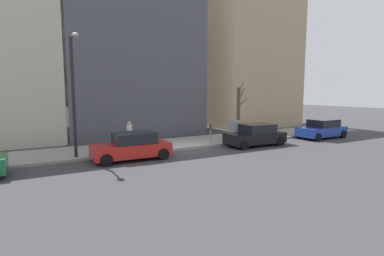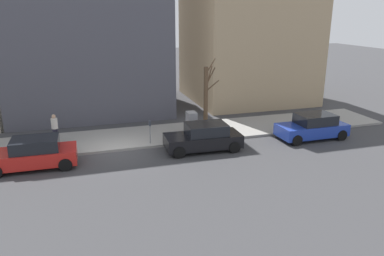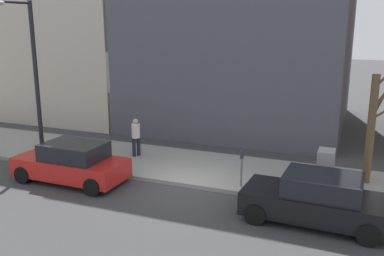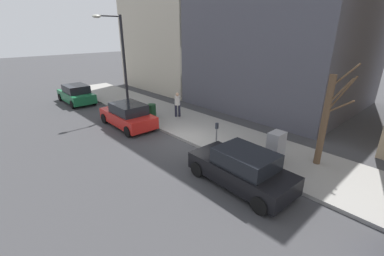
% 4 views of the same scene
% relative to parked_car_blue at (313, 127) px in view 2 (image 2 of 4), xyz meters
% --- Properties ---
extents(ground_plane, '(120.00, 120.00, 0.00)m').
position_rel_parked_car_blue_xyz_m(ground_plane, '(1.13, 11.60, -0.74)').
color(ground_plane, '#38383A').
extents(sidewalk, '(4.00, 36.00, 0.15)m').
position_rel_parked_car_blue_xyz_m(sidewalk, '(3.13, 11.60, -0.66)').
color(sidewalk, gray).
rests_on(sidewalk, ground).
extents(parked_car_blue, '(1.97, 4.22, 1.52)m').
position_rel_parked_car_blue_xyz_m(parked_car_blue, '(0.00, 0.00, 0.00)').
color(parked_car_blue, '#1E389E').
rests_on(parked_car_blue, ground).
extents(parked_car_black, '(2.06, 4.27, 1.52)m').
position_rel_parked_car_blue_xyz_m(parked_car_black, '(0.03, 6.96, 0.00)').
color(parked_car_black, black).
rests_on(parked_car_black, ground).
extents(parked_car_red, '(1.98, 4.23, 1.52)m').
position_rel_parked_car_blue_xyz_m(parked_car_red, '(0.13, 15.78, 0.00)').
color(parked_car_red, red).
rests_on(parked_car_red, ground).
extents(parking_meter, '(0.14, 0.10, 1.35)m').
position_rel_parked_car_blue_xyz_m(parking_meter, '(1.58, 9.68, 0.24)').
color(parking_meter, slate).
rests_on(parking_meter, sidewalk).
extents(utility_box, '(0.83, 0.61, 1.43)m').
position_rel_parked_car_blue_xyz_m(utility_box, '(2.43, 6.93, 0.11)').
color(utility_box, '#A8A399').
rests_on(utility_box, sidewalk).
extents(bare_tree, '(0.90, 1.06, 4.43)m').
position_rel_parked_car_blue_xyz_m(bare_tree, '(3.75, 5.54, 1.52)').
color(bare_tree, brown).
rests_on(bare_tree, sidewalk).
extents(trash_bin, '(0.56, 0.56, 0.90)m').
position_rel_parked_car_blue_xyz_m(trash_bin, '(2.03, 15.96, -0.14)').
color(trash_bin, '#14381E').
rests_on(trash_bin, sidewalk).
extents(pedestrian_near_meter, '(0.37, 0.36, 1.66)m').
position_rel_parked_car_blue_xyz_m(pedestrian_near_meter, '(3.40, 14.88, 0.35)').
color(pedestrian_near_meter, '#1E1E2D').
rests_on(pedestrian_near_meter, sidewalk).
extents(office_block_center, '(11.55, 11.55, 15.68)m').
position_rel_parked_car_blue_xyz_m(office_block_center, '(12.41, 12.57, 7.11)').
color(office_block_center, '#4C4C56').
rests_on(office_block_center, ground).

